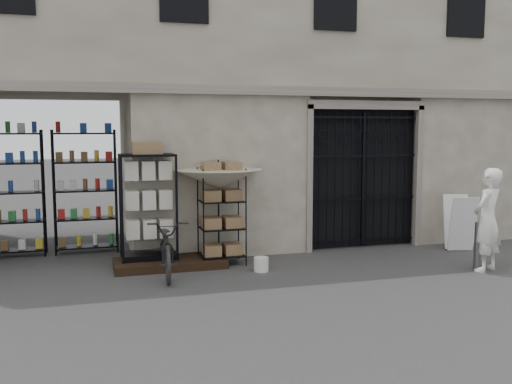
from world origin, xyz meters
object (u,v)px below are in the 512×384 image
object	(u,v)px
shopkeeper	(485,271)
easel_sign	(460,223)
white_bucket	(261,264)
bicycle	(167,275)
display_cabinet	(148,212)
market_umbrella	(218,174)
steel_bollard	(479,246)
wire_rack	(222,217)

from	to	relation	value
shopkeeper	easel_sign	distance (m)	1.78
white_bucket	bicycle	world-z (taller)	bicycle
bicycle	display_cabinet	bearing A→B (deg)	112.66
easel_sign	white_bucket	bearing A→B (deg)	-159.85
market_umbrella	shopkeeper	xyz separation A→B (m)	(4.42, -1.94, -1.68)
white_bucket	steel_bollard	distance (m)	3.92
display_cabinet	white_bucket	size ratio (longest dim) A/B	7.93
market_umbrella	shopkeeper	world-z (taller)	market_umbrella
white_bucket	shopkeeper	size ratio (longest dim) A/B	0.14
wire_rack	steel_bollard	distance (m)	4.68
display_cabinet	steel_bollard	xyz separation A→B (m)	(5.66, -1.88, -0.58)
market_umbrella	easel_sign	world-z (taller)	market_umbrella
display_cabinet	market_umbrella	distance (m)	1.46
shopkeeper	easel_sign	xyz separation A→B (m)	(0.59, 1.58, 0.58)
shopkeeper	steel_bollard	bearing A→B (deg)	-95.32
display_cabinet	wire_rack	distance (m)	1.34
bicycle	easel_sign	xyz separation A→B (m)	(6.07, 0.27, 0.58)
shopkeeper	bicycle	bearing A→B (deg)	-41.16
display_cabinet	steel_bollard	distance (m)	6.00
market_umbrella	bicycle	size ratio (longest dim) A/B	1.22
shopkeeper	market_umbrella	bearing A→B (deg)	-51.40
shopkeeper	wire_rack	bearing A→B (deg)	-50.27
steel_bollard	bicycle	bearing A→B (deg)	167.76
wire_rack	steel_bollard	size ratio (longest dim) A/B	2.09
market_umbrella	display_cabinet	bearing A→B (deg)	176.64
wire_rack	display_cabinet	bearing A→B (deg)	154.48
white_bucket	easel_sign	bearing A→B (deg)	6.37
easel_sign	wire_rack	bearing A→B (deg)	-169.03
bicycle	easel_sign	size ratio (longest dim) A/B	1.71
easel_sign	shopkeeper	bearing A→B (deg)	-96.71
display_cabinet	wire_rack	world-z (taller)	display_cabinet
bicycle	shopkeeper	xyz separation A→B (m)	(5.48, -1.31, 0.00)
display_cabinet	easel_sign	world-z (taller)	display_cabinet
display_cabinet	market_umbrella	bearing A→B (deg)	-10.49
display_cabinet	white_bucket	distance (m)	2.27
display_cabinet	bicycle	size ratio (longest dim) A/B	1.08
white_bucket	bicycle	bearing A→B (deg)	172.11
shopkeeper	display_cabinet	bearing A→B (deg)	-47.14
steel_bollard	white_bucket	bearing A→B (deg)	165.93
wire_rack	easel_sign	world-z (taller)	wire_rack
wire_rack	steel_bollard	bearing A→B (deg)	-38.58
shopkeeper	easel_sign	size ratio (longest dim) A/B	1.63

